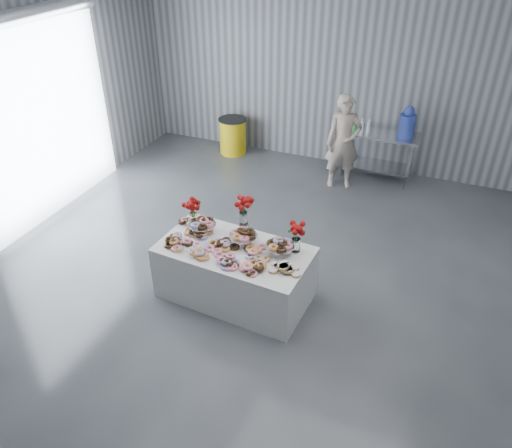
{
  "coord_description": "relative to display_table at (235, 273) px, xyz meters",
  "views": [
    {
      "loc": [
        1.91,
        -4.51,
        4.38
      ],
      "look_at": [
        -0.15,
        0.5,
        0.88
      ],
      "focal_mm": 35.0,
      "sensor_mm": 36.0,
      "label": 1
    }
  ],
  "objects": [
    {
      "name": "bouquet_left",
      "position": [
        -0.73,
        0.3,
        0.67
      ],
      "size": [
        0.26,
        0.26,
        0.42
      ],
      "color": "white",
      "rests_on": "display_table"
    },
    {
      "name": "cake_stand_right",
      "position": [
        0.56,
        0.11,
        0.52
      ],
      "size": [
        0.36,
        0.36,
        0.17
      ],
      "color": "silver",
      "rests_on": "display_table"
    },
    {
      "name": "person",
      "position": [
        0.5,
        3.52,
        0.47
      ],
      "size": [
        0.72,
        0.6,
        1.68
      ],
      "primitive_type": "imported",
      "rotation": [
        0.0,
        0.0,
        0.39
      ],
      "color": "#CC8C93",
      "rests_on": "ground"
    },
    {
      "name": "prep_table",
      "position": [
        0.97,
        4.05,
        0.24
      ],
      "size": [
        1.5,
        0.6,
        0.9
      ],
      "color": "silver",
      "rests_on": "ground"
    },
    {
      "name": "display_table",
      "position": [
        0.0,
        0.0,
        0.0
      ],
      "size": [
        1.96,
        1.13,
        0.75
      ],
      "primitive_type": "cube",
      "rotation": [
        0.0,
        0.0,
        -0.07
      ],
      "color": "silver",
      "rests_on": "ground"
    },
    {
      "name": "cake_stand_mid",
      "position": [
        0.06,
        0.15,
        0.52
      ],
      "size": [
        0.36,
        0.36,
        0.17
      ],
      "color": "silver",
      "rests_on": "display_table"
    },
    {
      "name": "trash_barrel",
      "position": [
        -1.89,
        4.05,
        -0.01
      ],
      "size": [
        0.57,
        0.57,
        0.73
      ],
      "rotation": [
        0.0,
        0.0,
        -0.35
      ],
      "color": "yellow",
      "rests_on": "ground"
    },
    {
      "name": "cake_stand_left",
      "position": [
        -0.54,
        0.19,
        0.52
      ],
      "size": [
        0.36,
        0.36,
        0.17
      ],
      "color": "silver",
      "rests_on": "display_table"
    },
    {
      "name": "water_jug",
      "position": [
        1.47,
        4.05,
        0.77
      ],
      "size": [
        0.28,
        0.28,
        0.55
      ],
      "color": "blue",
      "rests_on": "prep_table"
    },
    {
      "name": "danish_pile",
      "position": [
        0.74,
        -0.2,
        0.43
      ],
      "size": [
        0.48,
        0.48,
        0.11
      ],
      "primitive_type": null,
      "color": "silver",
      "rests_on": "display_table"
    },
    {
      "name": "ground",
      "position": [
        0.26,
        -0.05,
        -0.38
      ],
      "size": [
        9.0,
        9.0,
        0.0
      ],
      "primitive_type": "plane",
      "color": "#35383D",
      "rests_on": "ground"
    },
    {
      "name": "drink_bottles",
      "position": [
        0.65,
        3.95,
        0.66
      ],
      "size": [
        0.54,
        0.08,
        0.27
      ],
      "primitive_type": null,
      "color": "#268C33",
      "rests_on": "prep_table"
    },
    {
      "name": "donut_mounds",
      "position": [
        0.0,
        -0.05,
        0.42
      ],
      "size": [
        1.86,
        0.92,
        0.09
      ],
      "primitive_type": null,
      "rotation": [
        0.0,
        0.0,
        -0.07
      ],
      "color": "#C08246",
      "rests_on": "display_table"
    },
    {
      "name": "bouquet_center",
      "position": [
        -0.03,
        0.35,
        0.75
      ],
      "size": [
        0.26,
        0.26,
        0.57
      ],
      "color": "silver",
      "rests_on": "display_table"
    },
    {
      "name": "room_walls",
      "position": [
        -0.02,
        0.02,
        2.26
      ],
      "size": [
        8.04,
        9.04,
        4.02
      ],
      "color": "gray",
      "rests_on": "ground"
    },
    {
      "name": "bouquet_right",
      "position": [
        0.72,
        0.25,
        0.67
      ],
      "size": [
        0.26,
        0.26,
        0.42
      ],
      "color": "white",
      "rests_on": "display_table"
    }
  ]
}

